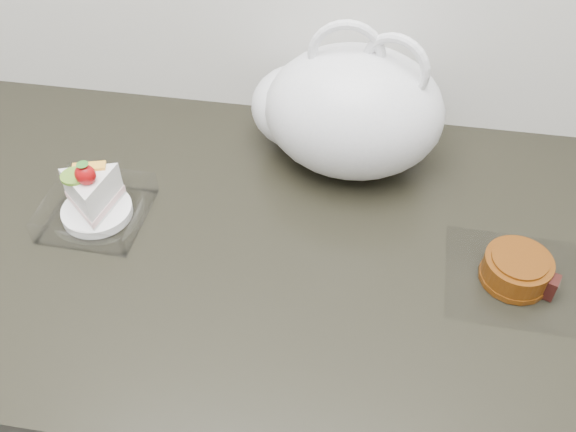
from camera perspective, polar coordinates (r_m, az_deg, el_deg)
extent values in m
cube|color=black|center=(1.29, -3.45, -16.18)|extent=(2.00, 0.60, 0.86)
cube|color=black|center=(0.92, -4.65, -2.57)|extent=(2.04, 0.64, 0.04)
cube|color=white|center=(0.97, -16.50, 0.04)|extent=(0.14, 0.14, 0.00)
cylinder|color=white|center=(0.96, -16.60, 0.41)|extent=(0.10, 0.10, 0.01)
ellipsoid|color=red|center=(0.90, -17.57, 3.53)|extent=(0.03, 0.02, 0.03)
cone|color=#2D7223|center=(0.89, -17.77, 4.22)|extent=(0.02, 0.02, 0.01)
cylinder|color=olive|center=(0.92, -18.50, 3.38)|extent=(0.04, 0.04, 0.00)
cube|color=#FFAB30|center=(0.93, -17.28, 4.21)|extent=(0.05, 0.03, 0.00)
cube|color=white|center=(0.90, 19.35, -5.28)|extent=(0.18, 0.17, 0.00)
cylinder|color=#5B280A|center=(0.89, 19.64, -4.48)|extent=(0.10, 0.10, 0.04)
cylinder|color=#5B280A|center=(0.90, 19.42, -5.07)|extent=(0.10, 0.10, 0.01)
cylinder|color=#5B280A|center=(0.87, 19.96, -3.61)|extent=(0.08, 0.08, 0.00)
cube|color=black|center=(0.89, 22.05, -5.73)|extent=(0.03, 0.03, 0.03)
ellipsoid|color=white|center=(0.96, 5.87, 9.16)|extent=(0.29, 0.24, 0.20)
ellipsoid|color=white|center=(1.00, 1.17, 9.65)|extent=(0.17, 0.16, 0.13)
torus|color=white|center=(0.91, 5.22, 13.98)|extent=(0.11, 0.02, 0.11)
torus|color=white|center=(0.91, 9.53, 12.92)|extent=(0.10, 0.05, 0.10)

